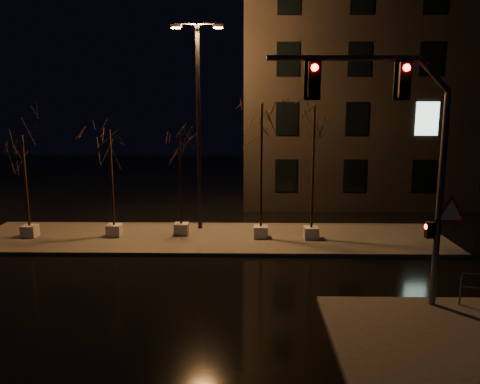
{
  "coord_description": "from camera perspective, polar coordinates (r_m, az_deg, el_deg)",
  "views": [
    {
      "loc": [
        1.78,
        -15.24,
        6.15
      ],
      "look_at": [
        1.45,
        3.17,
        2.8
      ],
      "focal_mm": 35.0,
      "sensor_mm": 36.0,
      "label": 1
    }
  ],
  "objects": [
    {
      "name": "ground",
      "position": [
        16.53,
        -5.33,
        -11.58
      ],
      "size": [
        90.0,
        90.0,
        0.0
      ],
      "primitive_type": "plane",
      "color": "black",
      "rests_on": "ground"
    },
    {
      "name": "median",
      "position": [
        22.16,
        -3.63,
        -5.62
      ],
      "size": [
        22.0,
        5.0,
        0.15
      ],
      "primitive_type": "cube",
      "color": "#44423C",
      "rests_on": "ground"
    },
    {
      "name": "sidewalk_corner",
      "position": [
        14.4,
        25.33,
        -15.69
      ],
      "size": [
        7.0,
        5.0,
        0.15
      ],
      "primitive_type": "cube",
      "color": "#44423C",
      "rests_on": "ground"
    },
    {
      "name": "building",
      "position": [
        35.44,
        21.68,
        11.78
      ],
      "size": [
        25.0,
        12.0,
        15.0
      ],
      "primitive_type": "cube",
      "color": "black",
      "rests_on": "ground"
    },
    {
      "name": "tree_0",
      "position": [
        23.53,
        -24.86,
        3.76
      ],
      "size": [
        1.8,
        1.8,
        4.88
      ],
      "color": "#B5B1A8",
      "rests_on": "median"
    },
    {
      "name": "tree_1",
      "position": [
        22.27,
        -15.51,
        4.47
      ],
      "size": [
        1.8,
        1.8,
        5.11
      ],
      "color": "#B5B1A8",
      "rests_on": "median"
    },
    {
      "name": "tree_2",
      "position": [
        21.91,
        -7.36,
        4.3
      ],
      "size": [
        1.8,
        1.8,
        4.92
      ],
      "color": "#B5B1A8",
      "rests_on": "median"
    },
    {
      "name": "tree_3",
      "position": [
        21.13,
        2.64,
        7.06
      ],
      "size": [
        1.8,
        1.8,
        6.34
      ],
      "color": "#B5B1A8",
      "rests_on": "median"
    },
    {
      "name": "tree_4",
      "position": [
        21.2,
        8.99,
        6.68
      ],
      "size": [
        1.8,
        1.8,
        6.2
      ],
      "color": "#B5B1A8",
      "rests_on": "median"
    },
    {
      "name": "traffic_signal_mast",
      "position": [
        14.41,
        19.26,
        5.27
      ],
      "size": [
        6.08,
        0.4,
        7.42
      ],
      "rotation": [
        0.0,
        0.0,
        0.04
      ],
      "color": "#505357",
      "rests_on": "sidewalk_corner"
    },
    {
      "name": "streetlight_main",
      "position": [
        22.92,
        -5.09,
        9.52
      ],
      "size": [
        2.46,
        0.31,
        9.88
      ],
      "rotation": [
        0.0,
        0.0,
        0.02
      ],
      "color": "black",
      "rests_on": "median"
    }
  ]
}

